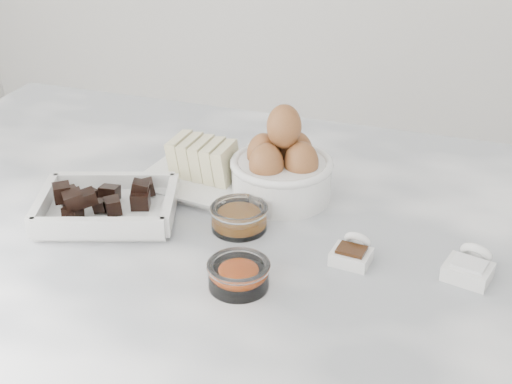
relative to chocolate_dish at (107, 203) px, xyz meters
The scene contains 9 objects.
marble_slab 0.18m from the chocolate_dish, 11.12° to the left, with size 1.20×0.80×0.04m, color white.
chocolate_dish is the anchor object (origin of this frame).
butter_plate 0.16m from the chocolate_dish, 60.82° to the left, with size 0.18×0.18×0.07m.
sugar_ramekin 0.26m from the chocolate_dish, 43.38° to the left, with size 0.09×0.09×0.06m.
egg_bowl 0.25m from the chocolate_dish, 32.83° to the left, with size 0.15×0.15×0.14m.
honey_bowl 0.18m from the chocolate_dish, ahead, with size 0.08×0.08×0.03m.
zest_bowl 0.24m from the chocolate_dish, 22.38° to the right, with size 0.08×0.08×0.03m.
vanilla_spoon 0.34m from the chocolate_dish, ahead, with size 0.05×0.06×0.04m.
salt_spoon 0.48m from the chocolate_dish, ahead, with size 0.06×0.07×0.04m.
Camera 1 is at (0.30, -0.77, 1.43)m, focal length 50.00 mm.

